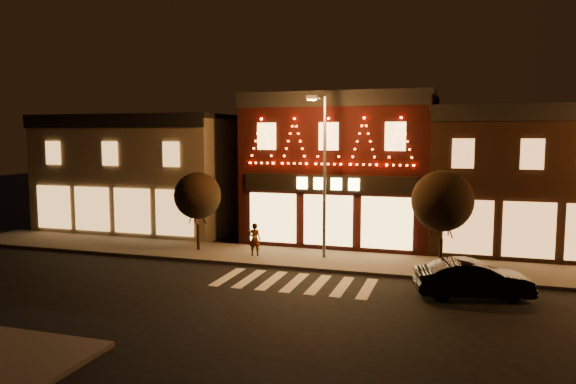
% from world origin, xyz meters
% --- Properties ---
extents(ground, '(120.00, 120.00, 0.00)m').
position_xyz_m(ground, '(0.00, 0.00, 0.00)').
color(ground, black).
rests_on(ground, ground).
extents(sidewalk_far, '(44.00, 4.00, 0.15)m').
position_xyz_m(sidewalk_far, '(2.00, 8.00, 0.07)').
color(sidewalk_far, '#47423D').
rests_on(sidewalk_far, ground).
extents(building_left, '(12.20, 8.28, 7.30)m').
position_xyz_m(building_left, '(-13.00, 13.99, 3.66)').
color(building_left, '#655D48').
rests_on(building_left, ground).
extents(building_pulp, '(10.20, 8.34, 8.30)m').
position_xyz_m(building_pulp, '(0.00, 13.98, 4.16)').
color(building_pulp, black).
rests_on(building_pulp, ground).
extents(building_right_a, '(9.20, 8.28, 7.50)m').
position_xyz_m(building_right_a, '(9.50, 13.99, 3.76)').
color(building_right_a, black).
rests_on(building_right_a, ground).
extents(streetlamp_mid, '(0.58, 1.78, 7.73)m').
position_xyz_m(streetlamp_mid, '(0.17, 8.01, 4.69)').
color(streetlamp_mid, '#59595E').
rests_on(streetlamp_mid, sidewalk_far).
extents(tree_left, '(2.41, 2.41, 4.02)m').
position_xyz_m(tree_left, '(-6.42, 8.02, 2.97)').
color(tree_left, black).
rests_on(tree_left, sidewalk_far).
extents(tree_right, '(2.64, 2.64, 4.42)m').
position_xyz_m(tree_right, '(5.69, 7.13, 3.24)').
color(tree_right, black).
rests_on(tree_right, sidewalk_far).
extents(dark_sedan, '(4.48, 2.46, 1.40)m').
position_xyz_m(dark_sedan, '(6.94, 4.05, 0.70)').
color(dark_sedan, black).
rests_on(dark_sedan, ground).
extents(pedestrian, '(0.63, 0.45, 1.62)m').
position_xyz_m(pedestrian, '(-3.13, 7.58, 0.96)').
color(pedestrian, gray).
rests_on(pedestrian, sidewalk_far).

